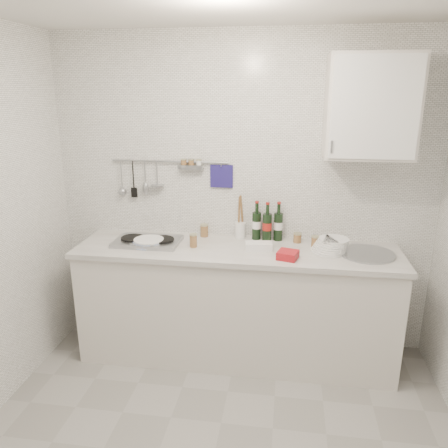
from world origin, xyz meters
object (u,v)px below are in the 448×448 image
(wall_cabinet, at_px, (371,107))
(plate_stack_sink, at_px, (331,245))
(plate_stack_hob, at_px, (148,242))
(utensil_crock, at_px, (240,228))
(wine_bottles, at_px, (267,221))

(wall_cabinet, xyz_separation_m, plate_stack_sink, (-0.21, -0.10, -0.98))
(wall_cabinet, bearing_deg, plate_stack_hob, -174.31)
(plate_stack_hob, bearing_deg, utensil_crock, 22.30)
(plate_stack_sink, relative_size, wine_bottles, 0.89)
(wall_cabinet, height_order, plate_stack_hob, wall_cabinet)
(plate_stack_hob, xyz_separation_m, utensil_crock, (0.68, 0.28, 0.06))
(wine_bottles, bearing_deg, wall_cabinet, -8.08)
(wall_cabinet, relative_size, wine_bottles, 2.26)
(plate_stack_sink, bearing_deg, wine_bottles, 158.07)
(wall_cabinet, bearing_deg, plate_stack_sink, -155.18)
(wine_bottles, bearing_deg, plate_stack_hob, -164.18)
(plate_stack_hob, relative_size, plate_stack_sink, 0.92)
(wall_cabinet, height_order, plate_stack_sink, wall_cabinet)
(plate_stack_sink, xyz_separation_m, utensil_crock, (-0.70, 0.22, 0.04))
(plate_stack_sink, bearing_deg, utensil_crock, 162.61)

